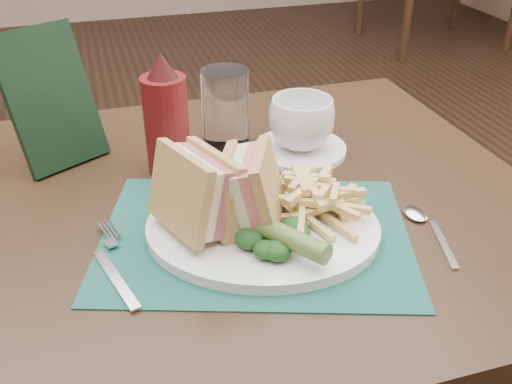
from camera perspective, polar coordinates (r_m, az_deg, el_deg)
floor at (r=1.67m, az=-6.54°, el=-13.76°), size 7.00×7.00×0.00m
wall_back at (r=4.82m, az=-14.90°, el=16.29°), size 6.00×0.00×6.00m
table_main at (r=1.06m, az=-2.36°, el=-17.99°), size 0.90×0.75×0.75m
placemat at (r=0.74m, az=-0.07°, el=-4.39°), size 0.46×0.39×0.00m
plate at (r=0.73m, az=0.67°, el=-3.67°), size 0.36×0.32×0.01m
sandwich_half_a at (r=0.69m, az=-7.60°, el=-0.45°), size 0.11×0.13×0.11m
sandwich_half_b at (r=0.71m, az=-2.14°, el=0.54°), size 0.11×0.12×0.10m
kale_garnish at (r=0.68m, az=2.29°, el=-4.72°), size 0.11×0.08×0.03m
pickle_spear at (r=0.67m, az=2.87°, el=-4.42°), size 0.09×0.12×0.03m
fries_pile at (r=0.75m, az=6.05°, el=0.20°), size 0.18×0.20×0.06m
fork at (r=0.70m, az=-14.07°, el=-6.68°), size 0.08×0.17×0.01m
spoon at (r=0.77m, az=17.30°, el=-3.75°), size 0.07×0.15×0.01m
saucer at (r=0.94m, az=4.45°, el=4.30°), size 0.19×0.19×0.01m
coffee_cup at (r=0.92m, az=4.56°, el=6.88°), size 0.12×0.12×0.08m
drinking_glass at (r=0.94m, az=-3.07°, el=8.31°), size 0.08×0.08×0.13m
ketchup_bottle at (r=0.85m, az=-9.02°, el=7.66°), size 0.08×0.08×0.19m
check_presenter at (r=0.93m, az=-19.86°, el=8.78°), size 0.15×0.13×0.21m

